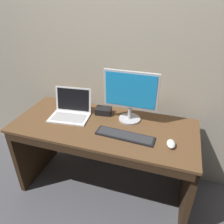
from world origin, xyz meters
TOP-DOWN VIEW (x-y plane):
  - ground_plane at (0.00, 0.00)m, footprint 14.00×14.00m
  - back_wall at (0.00, 0.41)m, footprint 3.61×0.04m
  - desk at (0.00, -0.01)m, footprint 1.56×0.67m
  - laptop_white at (-0.33, 0.06)m, footprint 0.37×0.30m
  - external_monitor at (0.19, 0.14)m, footprint 0.46×0.19m
  - wired_keyboard at (0.22, -0.11)m, footprint 0.47×0.15m
  - computer_mouse at (0.57, -0.12)m, footprint 0.08×0.11m
  - external_drive_box at (-0.06, 0.18)m, footprint 0.15×0.12m

SIDE VIEW (x-z plane):
  - ground_plane at x=0.00m, z-range 0.00..0.00m
  - desk at x=0.00m, z-range 0.14..0.88m
  - wired_keyboard at x=0.22m, z-range 0.75..0.76m
  - computer_mouse at x=0.57m, z-range 0.75..0.79m
  - external_drive_box at x=-0.06m, z-range 0.75..0.81m
  - laptop_white at x=-0.33m, z-range 0.69..0.93m
  - external_monitor at x=0.19m, z-range 0.78..1.23m
  - back_wall at x=0.00m, z-range 0.00..2.76m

